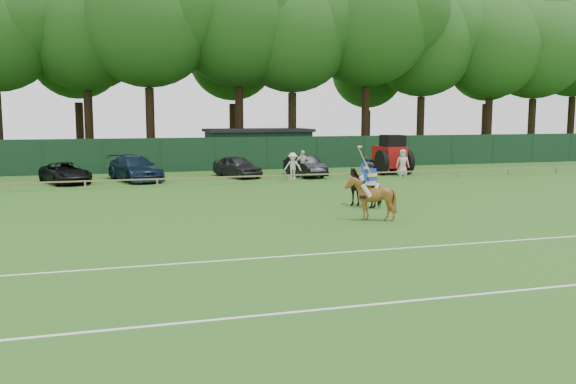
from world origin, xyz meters
name	(u,v)px	position (x,y,z in m)	size (l,w,h in m)	color
ground	(300,248)	(0.00, 0.00, 0.00)	(160.00, 160.00, 0.00)	#1E4C14
horse_dark	(366,188)	(5.57, 7.51, 0.87)	(0.94, 2.05, 1.74)	black
horse_chestnut	(370,198)	(4.26, 4.09, 0.89)	(1.43, 1.61, 1.78)	brown
suv_black	(65,173)	(-8.23, 21.40, 0.64)	(2.11, 4.58, 1.27)	black
sedan_navy	(135,168)	(-4.07, 21.69, 0.78)	(2.20, 5.41, 1.57)	#112238
hatch_grey	(237,166)	(2.60, 22.01, 0.72)	(1.70, 4.23, 1.44)	#28282A
estate_black	(305,166)	(7.13, 21.18, 0.71)	(1.50, 4.30, 1.42)	black
spectator_left	(293,166)	(5.76, 19.57, 0.87)	(1.12, 0.64, 1.73)	silver
spectator_mid	(302,164)	(6.68, 20.40, 0.92)	(1.07, 0.45, 1.83)	silver
spectator_right	(403,163)	(13.59, 19.46, 0.91)	(0.89, 0.58, 1.82)	silver
rider_dark	(366,171)	(5.58, 7.50, 1.63)	(0.87, 0.63, 1.41)	silver
rider_chestnut	(371,178)	(4.26, 4.08, 1.67)	(0.98, 0.54, 2.05)	silver
pitch_lines	(340,275)	(0.00, -3.50, 0.01)	(60.00, 5.10, 0.01)	silver
pitch_rail	(208,178)	(0.00, 18.00, 0.45)	(62.10, 0.10, 0.50)	#997F5B
perimeter_fence	(188,155)	(0.00, 27.00, 1.25)	(92.08, 0.08, 2.50)	#14351E
utility_shed	(258,147)	(6.00, 30.00, 1.54)	(8.40, 4.40, 3.04)	#14331E
tree_row	(200,163)	(2.00, 35.00, 0.00)	(96.00, 12.00, 21.00)	#26561C
tractor	(390,155)	(13.57, 21.32, 1.30)	(2.30, 3.28, 2.76)	#9D110E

